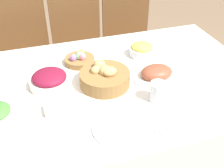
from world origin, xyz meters
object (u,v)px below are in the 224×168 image
at_px(dinner_plate, 119,129).
at_px(butter_dish, 58,108).
at_px(pineapple_bowl, 142,50).
at_px(fork, 87,136).
at_px(drinking_cup, 158,92).
at_px(chair_far_left, 26,56).
at_px(chair_far_right, 130,40).
at_px(beet_salad_bowl, 50,80).
at_px(egg_basket, 80,59).
at_px(spoon, 155,121).
at_px(bread_basket, 105,77).
at_px(chair_far_center, 81,47).
at_px(ham_platter, 156,73).
at_px(knife, 149,122).

height_order(dinner_plate, butter_dish, butter_dish).
height_order(pineapple_bowl, dinner_plate, pineapple_bowl).
xyz_separation_m(pineapple_bowl, fork, (-0.48, -0.57, -0.04)).
bearing_deg(drinking_cup, chair_far_left, 118.75).
height_order(chair_far_right, fork, chair_far_right).
distance_m(chair_far_left, drinking_cup, 1.29).
height_order(beet_salad_bowl, fork, beet_salad_bowl).
relative_size(egg_basket, pineapple_bowl, 1.14).
height_order(egg_basket, beet_salad_bowl, beet_salad_bowl).
relative_size(pineapple_bowl, butter_dish, 1.25).
relative_size(chair_far_right, butter_dish, 7.68).
bearing_deg(chair_far_left, fork, -83.18).
relative_size(pineapple_bowl, spoon, 0.80).
bearing_deg(butter_dish, bread_basket, 27.68).
xyz_separation_m(chair_far_left, dinner_plate, (0.36, -1.24, 0.25)).
height_order(chair_far_right, spoon, chair_far_right).
bearing_deg(bread_basket, egg_basket, 107.89).
xyz_separation_m(beet_salad_bowl, butter_dish, (0.01, -0.21, -0.02)).
xyz_separation_m(egg_basket, pineapple_bowl, (0.39, -0.02, 0.01)).
distance_m(pineapple_bowl, butter_dish, 0.68).
relative_size(chair_far_center, ham_platter, 3.51).
xyz_separation_m(spoon, butter_dish, (-0.40, 0.20, 0.01)).
distance_m(chair_far_center, pineapple_bowl, 0.77).
distance_m(chair_far_center, spoon, 1.27).
bearing_deg(chair_far_left, ham_platter, -56.58).
relative_size(beet_salad_bowl, dinner_plate, 0.90).
bearing_deg(chair_far_center, spoon, -91.49).
distance_m(fork, knife, 0.28).
height_order(egg_basket, fork, egg_basket).
bearing_deg(chair_far_left, drinking_cup, -64.46).
bearing_deg(knife, fork, 177.03).
xyz_separation_m(chair_far_center, egg_basket, (-0.14, -0.65, 0.28)).
bearing_deg(ham_platter, butter_dish, -167.99).
height_order(spoon, drinking_cup, drinking_cup).
xyz_separation_m(chair_far_left, knife, (0.50, -1.24, 0.25)).
height_order(egg_basket, dinner_plate, egg_basket).
bearing_deg(egg_basket, knife, -72.59).
bearing_deg(egg_basket, spoon, -69.99).
bearing_deg(fork, spoon, -2.97).
height_order(chair_far_center, butter_dish, chair_far_center).
xyz_separation_m(chair_far_right, butter_dish, (-0.75, -1.04, 0.27)).
bearing_deg(pineapple_bowl, chair_far_left, 136.29).
bearing_deg(chair_far_center, knife, -92.88).
xyz_separation_m(chair_far_center, ham_platter, (0.23, -0.92, 0.27)).
bearing_deg(pineapple_bowl, egg_basket, 176.51).
relative_size(bread_basket, egg_basket, 1.50).
distance_m(chair_far_right, pineapple_bowl, 0.75).
height_order(beet_salad_bowl, pineapple_bowl, beet_salad_bowl).
distance_m(chair_far_left, fork, 1.28).
bearing_deg(bread_basket, dinner_plate, -96.00).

